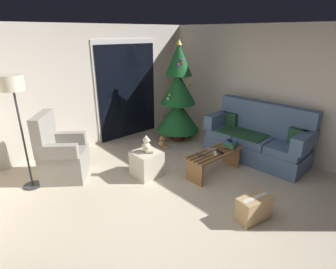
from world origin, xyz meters
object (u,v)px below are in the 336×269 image
at_px(book_stack, 231,144).
at_px(cardboard_box_taped_mid_floor, 254,208).
at_px(coffee_table, 214,159).
at_px(remote_graphite, 201,155).
at_px(remote_silver, 212,149).
at_px(teddy_bear_cream, 147,145).
at_px(remote_white, 215,153).
at_px(cell_phone, 230,141).
at_px(christmas_tree, 178,98).
at_px(floor_lamp, 14,95).
at_px(ottoman, 147,164).
at_px(couch, 257,139).
at_px(teddy_bear_honey_by_tree, 162,143).
at_px(remote_black, 220,152).
at_px(armchair, 61,155).

xyz_separation_m(book_stack, cardboard_box_taped_mid_floor, (-0.94, -1.10, -0.30)).
xyz_separation_m(coffee_table, remote_graphite, (-0.29, 0.06, 0.15)).
height_order(remote_silver, teddy_bear_cream, teddy_bear_cream).
relative_size(remote_white, teddy_bear_cream, 0.55).
bearing_deg(teddy_bear_cream, cell_phone, -30.81).
bearing_deg(remote_white, remote_graphite, -166.29).
xyz_separation_m(remote_silver, christmas_tree, (0.62, 1.53, 0.55)).
height_order(coffee_table, floor_lamp, floor_lamp).
bearing_deg(floor_lamp, remote_silver, -31.10).
distance_m(remote_graphite, ottoman, 0.94).
distance_m(couch, teddy_bear_honey_by_tree, 1.93).
xyz_separation_m(floor_lamp, ottoman, (1.62, -0.93, -1.29)).
height_order(remote_white, book_stack, book_stack).
xyz_separation_m(ottoman, teddy_bear_cream, (0.01, -0.01, 0.34)).
distance_m(cell_phone, floor_lamp, 3.49).
bearing_deg(coffee_table, floor_lamp, 147.19).
height_order(remote_graphite, teddy_bear_honey_by_tree, remote_graphite).
bearing_deg(remote_graphite, coffee_table, -34.31).
height_order(remote_black, remote_white, same).
bearing_deg(cardboard_box_taped_mid_floor, armchair, 117.70).
xyz_separation_m(remote_white, cell_phone, (0.41, 0.01, 0.12)).
relative_size(remote_silver, cardboard_box_taped_mid_floor, 0.31).
xyz_separation_m(remote_silver, ottoman, (-0.96, 0.62, -0.20)).
relative_size(remote_graphite, christmas_tree, 0.07).
xyz_separation_m(cell_phone, ottoman, (-1.28, 0.76, -0.32)).
xyz_separation_m(remote_white, christmas_tree, (0.72, 1.69, 0.55)).
bearing_deg(remote_silver, cardboard_box_taped_mid_floor, -171.53).
xyz_separation_m(remote_silver, book_stack, (0.33, -0.15, 0.05)).
relative_size(remote_black, ottoman, 0.35).
bearing_deg(coffee_table, cardboard_box_taped_mid_floor, -116.54).
bearing_deg(christmas_tree, ottoman, -150.11).
xyz_separation_m(remote_graphite, teddy_bear_honey_by_tree, (0.31, 1.37, -0.30)).
bearing_deg(book_stack, cell_phone, 123.12).
relative_size(armchair, teddy_bear_honey_by_tree, 3.96).
bearing_deg(cardboard_box_taped_mid_floor, christmas_tree, 66.15).
height_order(coffee_table, ottoman, ottoman).
distance_m(remote_silver, teddy_bear_cream, 1.14).
bearing_deg(cardboard_box_taped_mid_floor, remote_graphite, 76.49).
bearing_deg(remote_white, remote_black, 36.25).
bearing_deg(cardboard_box_taped_mid_floor, book_stack, 49.53).
height_order(coffee_table, remote_graphite, remote_graphite).
bearing_deg(ottoman, armchair, 141.07).
bearing_deg(ottoman, cell_phone, -30.86).
distance_m(remote_silver, ottoman, 1.16).
distance_m(teddy_bear_cream, teddy_bear_honey_by_tree, 1.27).
bearing_deg(book_stack, cardboard_box_taped_mid_floor, -130.47).
height_order(remote_silver, cell_phone, cell_phone).
bearing_deg(ottoman, christmas_tree, 29.89).
xyz_separation_m(remote_graphite, teddy_bear_cream, (-0.63, 0.65, 0.14)).
xyz_separation_m(remote_white, book_stack, (0.42, -0.00, 0.05)).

